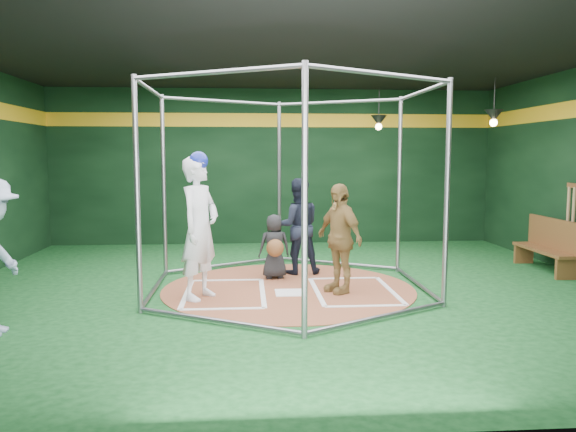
{
  "coord_description": "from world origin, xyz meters",
  "views": [
    {
      "loc": [
        -0.63,
        -8.29,
        2.01
      ],
      "look_at": [
        0.0,
        0.1,
        1.1
      ],
      "focal_mm": 35.0,
      "sensor_mm": 36.0,
      "label": 1
    }
  ],
  "objects": [
    {
      "name": "room_shell",
      "position": [
        0.0,
        0.01,
        1.75
      ],
      "size": [
        10.1,
        9.1,
        3.53
      ],
      "color": "#0D3C16",
      "rests_on": "ground"
    },
    {
      "name": "clay_disc",
      "position": [
        0.0,
        0.0,
        0.01
      ],
      "size": [
        3.8,
        3.8,
        0.01
      ],
      "primitive_type": "cylinder",
      "color": "#955236",
      "rests_on": "ground"
    },
    {
      "name": "home_plate",
      "position": [
        0.0,
        -0.3,
        0.02
      ],
      "size": [
        0.43,
        0.43,
        0.01
      ],
      "primitive_type": "cube",
      "color": "white",
      "rests_on": "clay_disc"
    },
    {
      "name": "batter_box_left",
      "position": [
        -0.95,
        -0.25,
        0.02
      ],
      "size": [
        1.17,
        1.77,
        0.01
      ],
      "color": "white",
      "rests_on": "clay_disc"
    },
    {
      "name": "batter_box_right",
      "position": [
        0.95,
        -0.25,
        0.02
      ],
      "size": [
        1.17,
        1.77,
        0.01
      ],
      "color": "white",
      "rests_on": "clay_disc"
    },
    {
      "name": "batting_cage",
      "position": [
        -0.0,
        -0.0,
        1.5
      ],
      "size": [
        4.05,
        4.67,
        3.0
      ],
      "color": "gray",
      "rests_on": "ground"
    },
    {
      "name": "pendant_lamp_near",
      "position": [
        2.2,
        3.6,
        2.74
      ],
      "size": [
        0.34,
        0.34,
        0.9
      ],
      "color": "black",
      "rests_on": "room_shell"
    },
    {
      "name": "pendant_lamp_far",
      "position": [
        4.0,
        2.0,
        2.74
      ],
      "size": [
        0.34,
        0.34,
        0.9
      ],
      "color": "black",
      "rests_on": "room_shell"
    },
    {
      "name": "batter_figure",
      "position": [
        -1.28,
        -0.49,
        1.03
      ],
      "size": [
        0.76,
        0.86,
        2.05
      ],
      "color": "white",
      "rests_on": "clay_disc"
    },
    {
      "name": "visitor_leopard",
      "position": [
        0.72,
        -0.28,
        0.81
      ],
      "size": [
        0.79,
        1.01,
        1.6
      ],
      "primitive_type": "imported",
      "rotation": [
        0.0,
        0.0,
        -1.06
      ],
      "color": "tan",
      "rests_on": "clay_disc"
    },
    {
      "name": "catcher_figure",
      "position": [
        -0.18,
        0.71,
        0.54
      ],
      "size": [
        0.55,
        0.59,
        1.05
      ],
      "color": "black",
      "rests_on": "clay_disc"
    },
    {
      "name": "umpire",
      "position": [
        0.24,
        1.09,
        0.82
      ],
      "size": [
        0.82,
        0.65,
        1.62
      ],
      "primitive_type": "imported",
      "rotation": [
        0.0,
        0.0,
        3.2
      ],
      "color": "black",
      "rests_on": "clay_disc"
    },
    {
      "name": "dugout_bench",
      "position": [
        4.62,
        1.01,
        0.47
      ],
      "size": [
        0.37,
        1.58,
        0.92
      ],
      "color": "brown",
      "rests_on": "ground"
    }
  ]
}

